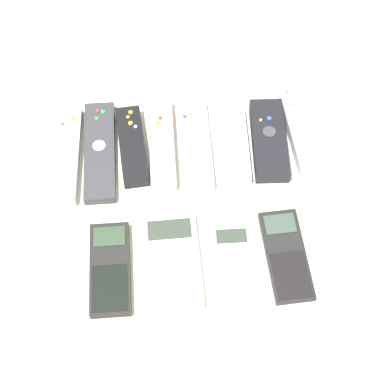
{
  "coord_description": "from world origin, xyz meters",
  "views": [
    {
      "loc": [
        -0.05,
        -0.52,
        0.95
      ],
      "look_at": [
        0.0,
        0.02,
        0.01
      ],
      "focal_mm": 60.0,
      "sensor_mm": 36.0,
      "label": 1
    }
  ],
  "objects_px": {
    "remote_0": "(68,155)",
    "remote_6": "(269,140)",
    "remote_7": "(303,135)",
    "calculator_2": "(233,260)",
    "calculator_3": "(286,255)",
    "remote_4": "(195,145)",
    "remote_2": "(132,146)",
    "remote_1": "(100,152)",
    "remote_5": "(232,145)",
    "calculator_1": "(172,262)",
    "calculator_0": "(110,269)",
    "remote_3": "(162,144)"
  },
  "relations": [
    {
      "from": "remote_1",
      "to": "calculator_1",
      "type": "xyz_separation_m",
      "value": [
        0.11,
        -0.22,
        -0.0
      ]
    },
    {
      "from": "remote_4",
      "to": "calculator_1",
      "type": "xyz_separation_m",
      "value": [
        -0.06,
        -0.22,
        -0.0
      ]
    },
    {
      "from": "remote_2",
      "to": "calculator_1",
      "type": "relative_size",
      "value": 1.0
    },
    {
      "from": "calculator_0",
      "to": "remote_3",
      "type": "bearing_deg",
      "value": 67.97
    },
    {
      "from": "remote_0",
      "to": "calculator_0",
      "type": "height_order",
      "value": "remote_0"
    },
    {
      "from": "remote_1",
      "to": "calculator_2",
      "type": "distance_m",
      "value": 0.31
    },
    {
      "from": "remote_7",
      "to": "calculator_3",
      "type": "xyz_separation_m",
      "value": [
        -0.07,
        -0.23,
        -0.01
      ]
    },
    {
      "from": "remote_5",
      "to": "calculator_3",
      "type": "bearing_deg",
      "value": -71.68
    },
    {
      "from": "remote_3",
      "to": "calculator_3",
      "type": "bearing_deg",
      "value": -49.84
    },
    {
      "from": "remote_0",
      "to": "calculator_2",
      "type": "xyz_separation_m",
      "value": [
        0.27,
        -0.22,
        -0.0
      ]
    },
    {
      "from": "remote_2",
      "to": "calculator_3",
      "type": "height_order",
      "value": "remote_2"
    },
    {
      "from": "remote_5",
      "to": "remote_6",
      "type": "bearing_deg",
      "value": 4.91
    },
    {
      "from": "calculator_0",
      "to": "remote_1",
      "type": "bearing_deg",
      "value": 94.19
    },
    {
      "from": "remote_4",
      "to": "remote_7",
      "type": "xyz_separation_m",
      "value": [
        0.19,
        0.0,
        0.0
      ]
    },
    {
      "from": "calculator_0",
      "to": "remote_0",
      "type": "bearing_deg",
      "value": 108.21
    },
    {
      "from": "remote_6",
      "to": "calculator_3",
      "type": "distance_m",
      "value": 0.22
    },
    {
      "from": "remote_0",
      "to": "remote_5",
      "type": "height_order",
      "value": "remote_0"
    },
    {
      "from": "remote_2",
      "to": "calculator_2",
      "type": "distance_m",
      "value": 0.28
    },
    {
      "from": "calculator_0",
      "to": "calculator_2",
      "type": "height_order",
      "value": "calculator_0"
    },
    {
      "from": "remote_4",
      "to": "remote_5",
      "type": "height_order",
      "value": "same"
    },
    {
      "from": "calculator_3",
      "to": "calculator_1",
      "type": "bearing_deg",
      "value": 176.52
    },
    {
      "from": "remote_6",
      "to": "calculator_1",
      "type": "xyz_separation_m",
      "value": [
        -0.19,
        -0.22,
        -0.01
      ]
    },
    {
      "from": "remote_2",
      "to": "remote_4",
      "type": "distance_m",
      "value": 0.11
    },
    {
      "from": "remote_0",
      "to": "remote_3",
      "type": "distance_m",
      "value": 0.17
    },
    {
      "from": "remote_3",
      "to": "remote_4",
      "type": "relative_size",
      "value": 0.99
    },
    {
      "from": "remote_1",
      "to": "remote_6",
      "type": "xyz_separation_m",
      "value": [
        0.3,
        -0.0,
        0.0
      ]
    },
    {
      "from": "remote_7",
      "to": "remote_2",
      "type": "bearing_deg",
      "value": 176.0
    },
    {
      "from": "remote_0",
      "to": "remote_6",
      "type": "distance_m",
      "value": 0.36
    },
    {
      "from": "remote_2",
      "to": "remote_6",
      "type": "bearing_deg",
      "value": -5.74
    },
    {
      "from": "remote_5",
      "to": "remote_7",
      "type": "xyz_separation_m",
      "value": [
        0.13,
        0.01,
        0.0
      ]
    },
    {
      "from": "remote_0",
      "to": "remote_7",
      "type": "distance_m",
      "value": 0.42
    },
    {
      "from": "remote_0",
      "to": "calculator_2",
      "type": "relative_size",
      "value": 1.71
    },
    {
      "from": "calculator_1",
      "to": "calculator_3",
      "type": "xyz_separation_m",
      "value": [
        0.18,
        -0.0,
        -0.0
      ]
    },
    {
      "from": "remote_3",
      "to": "remote_4",
      "type": "xyz_separation_m",
      "value": [
        0.06,
        -0.01,
        -0.0
      ]
    },
    {
      "from": "remote_5",
      "to": "calculator_1",
      "type": "bearing_deg",
      "value": -117.09
    },
    {
      "from": "remote_4",
      "to": "remote_7",
      "type": "height_order",
      "value": "remote_7"
    },
    {
      "from": "remote_1",
      "to": "calculator_1",
      "type": "bearing_deg",
      "value": -62.41
    },
    {
      "from": "remote_1",
      "to": "remote_7",
      "type": "height_order",
      "value": "remote_7"
    },
    {
      "from": "remote_0",
      "to": "calculator_1",
      "type": "distance_m",
      "value": 0.28
    },
    {
      "from": "remote_2",
      "to": "remote_3",
      "type": "height_order",
      "value": "same"
    },
    {
      "from": "calculator_3",
      "to": "calculator_2",
      "type": "bearing_deg",
      "value": 177.57
    },
    {
      "from": "remote_4",
      "to": "remote_7",
      "type": "distance_m",
      "value": 0.19
    },
    {
      "from": "remote_7",
      "to": "calculator_2",
      "type": "bearing_deg",
      "value": -127.3
    },
    {
      "from": "remote_5",
      "to": "remote_0",
      "type": "bearing_deg",
      "value": -178.32
    },
    {
      "from": "remote_7",
      "to": "calculator_1",
      "type": "xyz_separation_m",
      "value": [
        -0.25,
        -0.22,
        -0.0
      ]
    },
    {
      "from": "remote_5",
      "to": "remote_6",
      "type": "distance_m",
      "value": 0.07
    },
    {
      "from": "remote_0",
      "to": "remote_6",
      "type": "relative_size",
      "value": 1.19
    },
    {
      "from": "remote_5",
      "to": "calculator_1",
      "type": "xyz_separation_m",
      "value": [
        -0.12,
        -0.22,
        -0.0
      ]
    },
    {
      "from": "remote_1",
      "to": "calculator_0",
      "type": "distance_m",
      "value": 0.23
    },
    {
      "from": "calculator_3",
      "to": "remote_6",
      "type": "bearing_deg",
      "value": 86.61
    }
  ]
}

